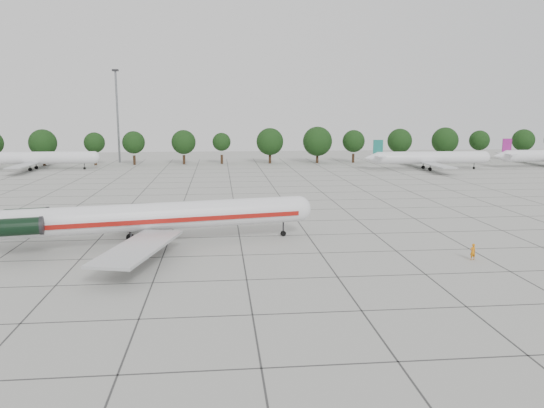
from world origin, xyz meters
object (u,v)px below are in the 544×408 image
object	(u,v)px
ground_crew	(473,252)
bg_airliner_d	(430,158)
main_airliner	(135,217)
bg_airliner_b	(36,158)
floodlight_mast	(117,111)

from	to	relation	value
ground_crew	bg_airliner_d	xyz separation A→B (m)	(27.10, 77.64, 2.09)
main_airliner	ground_crew	bearing A→B (deg)	-25.28
bg_airliner_b	bg_airliner_d	size ratio (longest dim) A/B	1.00
ground_crew	floodlight_mast	world-z (taller)	floodlight_mast
main_airliner	bg_airliner_d	xyz separation A→B (m)	(60.65, 69.07, -0.28)
main_airliner	ground_crew	size ratio (longest dim) A/B	23.25
bg_airliner_d	floodlight_mast	size ratio (longest dim) A/B	1.11
main_airliner	floodlight_mast	bearing A→B (deg)	90.19
bg_airliner_d	bg_airliner_b	bearing A→B (deg)	174.74
bg_airliner_b	bg_airliner_d	bearing A→B (deg)	-5.26
main_airliner	bg_airliner_d	bearing A→B (deg)	37.77
floodlight_mast	main_airliner	bearing A→B (deg)	-78.86
ground_crew	main_airliner	bearing A→B (deg)	-22.49
ground_crew	bg_airliner_b	xyz separation A→B (m)	(-69.17, 86.50, 2.09)
bg_airliner_b	floodlight_mast	size ratio (longest dim) A/B	1.11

